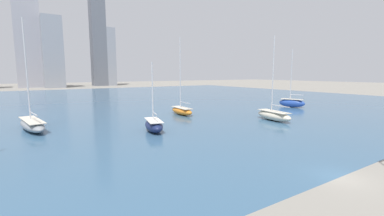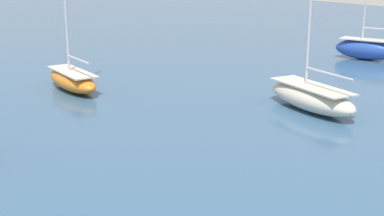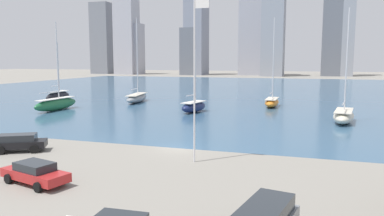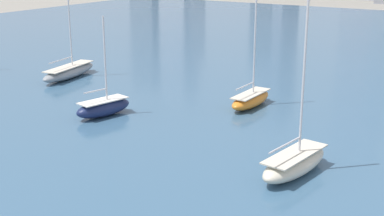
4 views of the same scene
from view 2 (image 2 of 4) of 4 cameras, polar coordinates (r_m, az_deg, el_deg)
The scene contains 3 objects.
sailboat_orange at distance 41.98m, azimuth -12.64°, elevation 3.10°, with size 2.39×7.31×15.59m.
sailboat_cream at distance 36.31m, azimuth 12.58°, elevation 1.25°, with size 3.59×8.25×14.96m.
sailboat_blue at distance 56.42m, azimuth 18.09°, elevation 6.09°, with size 4.23×6.68×14.25m.
Camera 2 is at (-10.15, -3.42, 9.74)m, focal length 50.00 mm.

